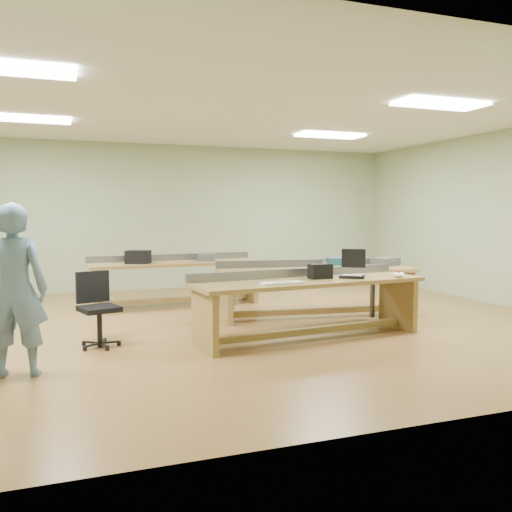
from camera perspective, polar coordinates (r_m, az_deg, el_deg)
name	(u,v)px	position (r m, az deg, el deg)	size (l,w,h in m)	color
floor	(220,325)	(7.76, -3.81, -7.27)	(10.00, 10.00, 0.00)	brown
ceiling	(219,110)	(7.72, -3.93, 15.08)	(10.00, 10.00, 0.00)	silver
wall_back	(166,217)	(11.49, -9.40, 4.07)	(10.00, 0.04, 3.00)	#97AC82
wall_front	(377,226)	(3.91, 12.59, 3.09)	(10.00, 0.04, 3.00)	#97AC82
wall_right	(501,218)	(10.18, 24.36, 3.66)	(0.04, 8.00, 3.00)	#97AC82
fluor_panels	(219,112)	(7.71, -3.93, 14.86)	(6.20, 3.50, 0.03)	white
workbench_front	(308,294)	(6.90, 5.54, -4.04)	(3.09, 1.11, 0.86)	olive
workbench_mid	(316,281)	(8.28, 6.38, -2.61)	(3.06, 1.15, 0.86)	olive
workbench_back	(175,273)	(9.41, -8.48, -1.78)	(2.93, 0.91, 0.86)	olive
person	(14,290)	(5.74, -24.09, -3.29)	(0.62, 0.41, 1.69)	slate
laptop_base	(352,277)	(7.12, 10.10, -2.15)	(0.31, 0.26, 0.03)	black
laptop_screen	(354,258)	(7.22, 10.23, -0.23)	(0.31, 0.02, 0.25)	black
keyboard	(282,283)	(6.39, 2.77, -2.87)	(0.50, 0.17, 0.03)	silver
trackball_mouse	(399,275)	(7.32, 14.81, -1.90)	(0.14, 0.17, 0.07)	white
camera_bag	(320,271)	(6.97, 6.77, -1.60)	(0.28, 0.18, 0.19)	black
task_chair	(98,319)	(6.75, -16.29, -6.42)	(0.60, 0.60, 0.89)	black
parts_bin_teal	(342,262)	(8.47, 9.04, -0.66)	(0.43, 0.32, 0.15)	#163F47
parts_bin_grey	(385,262)	(8.90, 13.46, -0.58)	(0.45, 0.28, 0.12)	#3E3E41
mug	(312,266)	(8.12, 5.91, -1.09)	(0.11, 0.11, 0.09)	#3E3E41
drinks_can	(324,265)	(8.14, 7.21, -0.95)	(0.07, 0.07, 0.12)	#B8B8BD
storage_box_back	(138,257)	(9.17, -12.30, -0.10)	(0.38, 0.27, 0.22)	black
tray_back	(206,258)	(9.51, -5.26, -0.16)	(0.29, 0.21, 0.11)	#3E3E41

